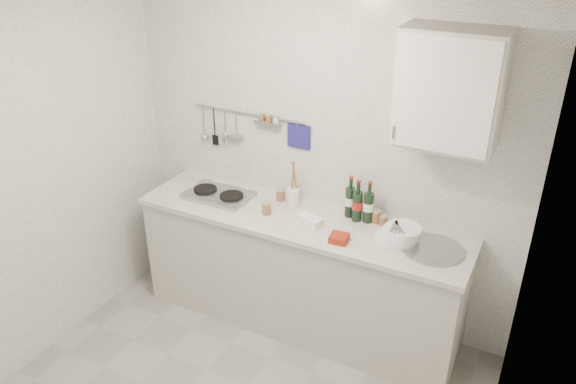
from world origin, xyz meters
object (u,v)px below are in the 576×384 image
object	(u,v)px
plate_stack_hob	(210,188)
utensil_crock	(293,195)
wall_cabinet	(450,89)
wine_bottles	(359,200)
plate_stack_sink	(399,234)

from	to	relation	value
plate_stack_hob	utensil_crock	size ratio (longest dim) A/B	0.70
wall_cabinet	utensil_crock	distance (m)	1.40
plate_stack_hob	wine_bottles	size ratio (longest dim) A/B	0.81
wall_cabinet	utensil_crock	xyz separation A→B (m)	(-1.03, 0.02, -0.95)
plate_stack_hob	plate_stack_sink	distance (m)	1.55
plate_stack_sink	utensil_crock	xyz separation A→B (m)	(-0.85, 0.13, 0.04)
wine_bottles	utensil_crock	xyz separation A→B (m)	(-0.50, -0.02, -0.07)
wall_cabinet	plate_stack_sink	bearing A→B (deg)	-151.32
plate_stack_sink	utensil_crock	world-z (taller)	utensil_crock
wall_cabinet	wine_bottles	bearing A→B (deg)	175.52
wall_cabinet	wine_bottles	distance (m)	1.02
utensil_crock	wine_bottles	bearing A→B (deg)	1.93
plate_stack_hob	plate_stack_sink	bearing A→B (deg)	-1.88
wine_bottles	utensil_crock	world-z (taller)	utensil_crock
wall_cabinet	plate_stack_hob	size ratio (longest dim) A/B	2.78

